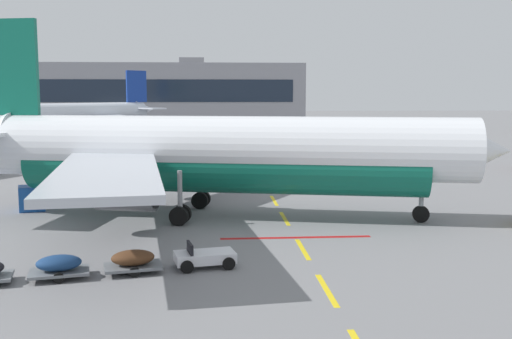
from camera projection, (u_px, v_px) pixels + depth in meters
apron_paint_markings at (270, 193)px, 46.66m from camera, size 8.00×93.06×0.01m
airliner_foreground at (213, 153)px, 37.42m from camera, size 34.58×33.81×12.20m
airliner_far_center at (73, 116)px, 102.29m from camera, size 28.86×26.55×11.52m
baggage_train at (97, 263)px, 25.59m from camera, size 11.66×3.79×1.14m
uld_cargo_container at (32, 198)px, 39.74m from camera, size 1.98×1.95×1.60m
terminal_satellite at (145, 94)px, 151.47m from camera, size 77.00×20.97×16.07m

